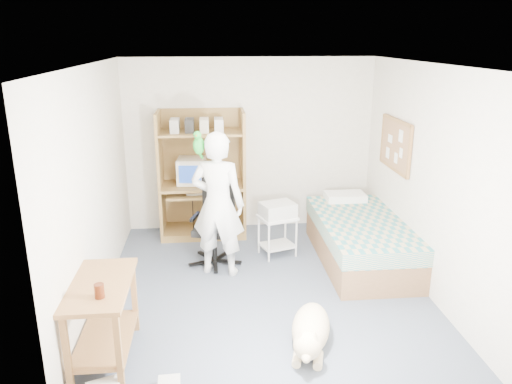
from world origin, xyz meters
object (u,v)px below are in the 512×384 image
Objects in this scene: person at (218,204)px; printer_cart at (277,229)px; bed at (360,239)px; dog at (310,330)px; side_desk at (103,310)px; computer_hutch at (202,179)px; office_chair at (216,234)px.

person is 1.03m from printer_cart.
dog is at bearing -118.99° from bed.
person is (1.04, 1.64, 0.38)m from side_desk.
computer_hutch is 1.80× the size of side_desk.
bed is at bearing -29.29° from computer_hutch.
person is at bearing 131.69° from dog.
side_desk is at bearing -100.31° from office_chair.
side_desk reaches higher than bed.
bed is at bearing -157.29° from person.
dog is 2.09m from printer_cart.
side_desk is at bearing 74.67° from person.
person is 1.95m from dog.
office_chair is at bearing 170.04° from printer_cart.
bed reaches higher than dog.
printer_cart is at bearing 106.40° from dog.
side_desk is 0.95× the size of office_chair.
dog is at bearing 133.14° from person.
bed is at bearing -33.45° from printer_cart.
office_chair reaches higher than bed.
person is at bearing -81.49° from computer_hutch.
computer_hutch reaches higher than office_chair.
office_chair is at bearing 128.87° from dog.
computer_hutch is 2.35m from bed.
printer_cart reaches higher than dog.
office_chair is (0.16, -0.99, -0.44)m from computer_hutch.
dog is at bearing -0.01° from side_desk.
computer_hutch is 1.31m from person.
side_desk is at bearing -147.50° from bed.
computer_hutch is 3.31× the size of printer_cart.
printer_cart is (0.97, -0.86, -0.46)m from computer_hutch.
computer_hutch is at bearing -64.34° from person.
office_chair is at bearing 175.98° from bed.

